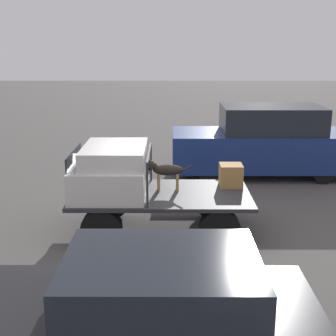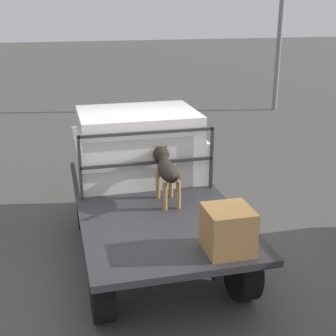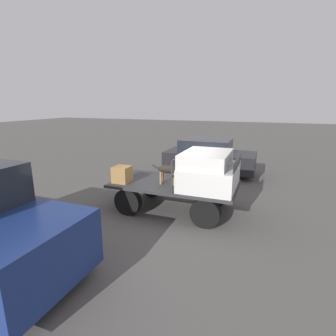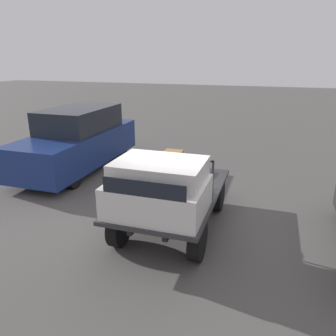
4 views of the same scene
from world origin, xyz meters
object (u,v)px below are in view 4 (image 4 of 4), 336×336
object	(u,v)px
dog	(167,171)
parked_pickup_far	(78,140)
flatbed_truck	(174,201)
cargo_crate	(173,160)

from	to	relation	value
dog	parked_pickup_far	distance (m)	5.14
parked_pickup_far	dog	bearing A→B (deg)	47.93
flatbed_truck	parked_pickup_far	bearing A→B (deg)	-124.27
cargo_crate	parked_pickup_far	world-z (taller)	parked_pickup_far
flatbed_truck	dog	xyz separation A→B (m)	(-0.04, -0.19, 0.70)
parked_pickup_far	cargo_crate	bearing A→B (deg)	62.21
cargo_crate	parked_pickup_far	bearing A→B (deg)	-110.76
flatbed_truck	parked_pickup_far	size ratio (longest dim) A/B	0.70
cargo_crate	parked_pickup_far	xyz separation A→B (m)	(-1.48, -3.90, -0.08)
flatbed_truck	cargo_crate	distance (m)	1.67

